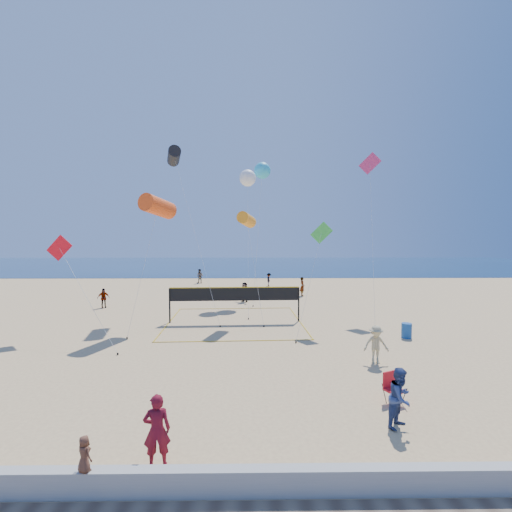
{
  "coord_description": "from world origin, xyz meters",
  "views": [
    {
      "loc": [
        1.07,
        -10.14,
        5.57
      ],
      "look_at": [
        1.22,
        2.0,
        4.93
      ],
      "focal_mm": 24.0,
      "sensor_mm": 36.0,
      "label": 1
    }
  ],
  "objects_px": {
    "woman": "(157,430)",
    "camp_chair": "(392,386)",
    "trash_barrel": "(407,330)",
    "volleyball_net": "(235,298)"
  },
  "relations": [
    {
      "from": "woman",
      "to": "camp_chair",
      "type": "height_order",
      "value": "woman"
    },
    {
      "from": "woman",
      "to": "camp_chair",
      "type": "bearing_deg",
      "value": -167.39
    },
    {
      "from": "trash_barrel",
      "to": "woman",
      "type": "bearing_deg",
      "value": -135.92
    },
    {
      "from": "woman",
      "to": "trash_barrel",
      "type": "height_order",
      "value": "woman"
    },
    {
      "from": "woman",
      "to": "trash_barrel",
      "type": "relative_size",
      "value": 2.18
    },
    {
      "from": "camp_chair",
      "to": "trash_barrel",
      "type": "xyz_separation_m",
      "value": [
        3.9,
        7.47,
        -0.17
      ]
    },
    {
      "from": "camp_chair",
      "to": "trash_barrel",
      "type": "bearing_deg",
      "value": 38.0
    },
    {
      "from": "trash_barrel",
      "to": "volleyball_net",
      "type": "xyz_separation_m",
      "value": [
        -9.78,
        3.74,
        1.18
      ]
    },
    {
      "from": "woman",
      "to": "camp_chair",
      "type": "relative_size",
      "value": 1.57
    },
    {
      "from": "woman",
      "to": "camp_chair",
      "type": "xyz_separation_m",
      "value": [
        7.06,
        3.15,
        -0.32
      ]
    }
  ]
}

